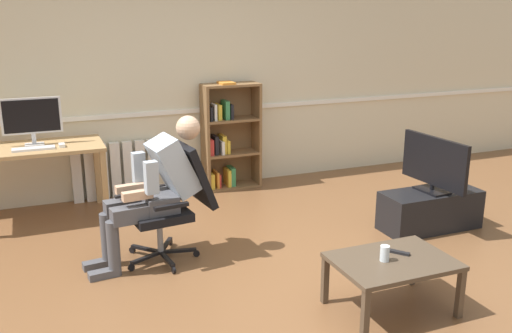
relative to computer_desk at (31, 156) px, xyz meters
name	(u,v)px	position (x,y,z in m)	size (l,w,h in m)	color
ground_plane	(279,283)	(1.70, -2.15, -0.66)	(18.00, 18.00, 0.00)	brown
back_wall	(184,73)	(1.70, 0.50, 0.69)	(12.00, 0.13, 2.70)	beige
computer_desk	(31,156)	(0.00, 0.00, 0.00)	(1.38, 0.68, 0.76)	tan
imac_monitor	(32,118)	(0.05, 0.08, 0.37)	(0.56, 0.14, 0.47)	silver
keyboard	(34,149)	(0.04, -0.14, 0.11)	(0.39, 0.12, 0.02)	silver
computer_mouse	(62,145)	(0.29, -0.12, 0.11)	(0.06, 0.10, 0.03)	white
bookshelf	(228,139)	(2.14, 0.29, -0.07)	(0.66, 0.29, 1.25)	brown
radiator	(116,170)	(0.85, 0.39, -0.34)	(0.94, 0.08, 0.63)	white
office_chair	(175,198)	(1.09, -1.37, -0.13)	(0.78, 0.63, 0.98)	black
person_seated	(155,187)	(0.92, -1.39, -0.01)	(1.02, 0.42, 1.21)	#4C4C51
tv_stand	(430,210)	(3.51, -1.67, -0.47)	(0.97, 0.40, 0.37)	black
tv_screen	(434,163)	(3.51, -1.67, -0.01)	(0.22, 0.81, 0.53)	black
coffee_table	(393,265)	(2.26, -2.81, -0.32)	(0.82, 0.58, 0.39)	#4C3D2D
drinking_glass	(385,253)	(2.19, -2.81, -0.22)	(0.06, 0.06, 0.11)	silver
spare_remote	(399,252)	(2.35, -2.75, -0.26)	(0.04, 0.15, 0.02)	black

